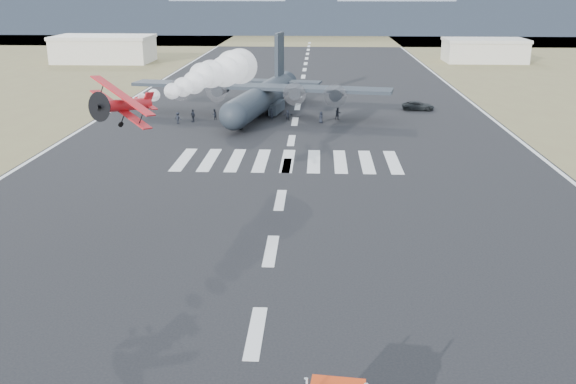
# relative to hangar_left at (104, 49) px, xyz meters

# --- Properties ---
(scrub_far) EXTENTS (500.00, 80.00, 0.00)m
(scrub_far) POSITION_rel_hangar_left_xyz_m (52.00, 85.00, -3.41)
(scrub_far) COLOR olive
(scrub_far) RESTS_ON ground
(runway_markings) EXTENTS (60.00, 260.00, 0.01)m
(runway_markings) POSITION_rel_hangar_left_xyz_m (52.00, -85.00, -3.40)
(runway_markings) COLOR silver
(runway_markings) RESTS_ON ground
(ridge_seg_b) EXTENTS (150.00, 50.00, 15.00)m
(ridge_seg_b) POSITION_rel_hangar_left_xyz_m (-78.00, 115.00, 4.09)
(ridge_seg_b) COLOR gray
(ridge_seg_b) RESTS_ON ground
(ridge_seg_c) EXTENTS (150.00, 50.00, 17.00)m
(ridge_seg_c) POSITION_rel_hangar_left_xyz_m (-13.00, 115.00, 5.09)
(ridge_seg_c) COLOR gray
(ridge_seg_c) RESTS_ON ground
(ridge_seg_d) EXTENTS (150.00, 50.00, 13.00)m
(ridge_seg_d) POSITION_rel_hangar_left_xyz_m (52.00, 115.00, 3.09)
(ridge_seg_d) COLOR gray
(ridge_seg_d) RESTS_ON ground
(ridge_seg_e) EXTENTS (150.00, 50.00, 15.00)m
(ridge_seg_e) POSITION_rel_hangar_left_xyz_m (117.00, 115.00, 4.09)
(ridge_seg_e) COLOR gray
(ridge_seg_e) RESTS_ON ground
(hangar_left) EXTENTS (24.50, 14.50, 6.70)m
(hangar_left) POSITION_rel_hangar_left_xyz_m (0.00, 0.00, 0.00)
(hangar_left) COLOR beige
(hangar_left) RESTS_ON ground
(hangar_right) EXTENTS (20.50, 12.50, 5.90)m
(hangar_right) POSITION_rel_hangar_left_xyz_m (98.00, 5.00, -0.40)
(hangar_right) COLOR beige
(hangar_right) RESTS_ON ground
(aerobatic_biplane) EXTENTS (5.78, 5.78, 3.83)m
(aerobatic_biplane) POSITION_rel_hangar_left_xyz_m (40.50, -117.57, 7.03)
(aerobatic_biplane) COLOR red
(smoke_trail) EXTENTS (7.63, 23.32, 3.91)m
(smoke_trail) POSITION_rel_hangar_left_xyz_m (45.43, -98.06, 7.18)
(smoke_trail) COLOR white
(transport_aircraft) EXTENTS (39.98, 32.76, 11.56)m
(transport_aircraft) POSITION_rel_hangar_left_xyz_m (46.79, -67.31, -0.43)
(transport_aircraft) COLOR black
(transport_aircraft) RESTS_ON ground
(support_vehicle) EXTENTS (5.10, 2.48, 1.40)m
(support_vehicle) POSITION_rel_hangar_left_xyz_m (71.34, -63.15, -2.71)
(support_vehicle) COLOR black
(support_vehicle) RESTS_ON ground
(crew_a) EXTENTS (0.82, 0.83, 1.75)m
(crew_a) POSITION_rel_hangar_left_xyz_m (46.39, -71.21, -2.53)
(crew_a) COLOR black
(crew_a) RESTS_ON ground
(crew_b) EXTENTS (0.86, 0.90, 1.59)m
(crew_b) POSITION_rel_hangar_left_xyz_m (39.96, -72.16, -2.61)
(crew_b) COLOR black
(crew_b) RESTS_ON ground
(crew_c) EXTENTS (1.18, 0.85, 1.66)m
(crew_c) POSITION_rel_hangar_left_xyz_m (35.14, -75.26, -2.58)
(crew_c) COLOR black
(crew_c) RESTS_ON ground
(crew_d) EXTENTS (1.15, 1.19, 1.87)m
(crew_d) POSITION_rel_hangar_left_xyz_m (37.10, -73.98, -2.47)
(crew_d) COLOR black
(crew_d) RESTS_ON ground
(crew_e) EXTENTS (0.90, 0.96, 1.68)m
(crew_e) POSITION_rel_hangar_left_xyz_m (55.81, -73.83, -2.57)
(crew_e) COLOR black
(crew_e) RESTS_ON ground
(crew_f) EXTENTS (1.51, 0.76, 1.56)m
(crew_f) POSITION_rel_hangar_left_xyz_m (50.90, -72.21, -2.63)
(crew_f) COLOR black
(crew_f) RESTS_ON ground
(crew_g) EXTENTS (0.82, 0.77, 1.79)m
(crew_g) POSITION_rel_hangar_left_xyz_m (48.49, -72.32, -2.51)
(crew_g) COLOR black
(crew_g) RESTS_ON ground
(crew_h) EXTENTS (1.01, 0.81, 1.81)m
(crew_h) POSITION_rel_hangar_left_xyz_m (58.34, -71.16, -2.50)
(crew_h) COLOR black
(crew_h) RESTS_ON ground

